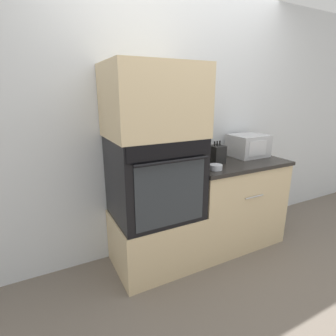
{
  "coord_description": "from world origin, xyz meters",
  "views": [
    {
      "loc": [
        -1.26,
        -1.66,
        1.56
      ],
      "look_at": [
        -0.29,
        0.21,
        0.95
      ],
      "focal_mm": 28.0,
      "sensor_mm": 36.0,
      "label": 1
    }
  ],
  "objects_px": {
    "microwave": "(248,145)",
    "bowl": "(216,167)",
    "wall_oven": "(155,177)",
    "knife_block": "(217,154)",
    "condiment_jar_near": "(206,155)",
    "condiment_jar_mid": "(211,154)"
  },
  "relations": [
    {
      "from": "bowl",
      "to": "wall_oven",
      "type": "bearing_deg",
      "value": 162.56
    },
    {
      "from": "wall_oven",
      "to": "microwave",
      "type": "height_order",
      "value": "wall_oven"
    },
    {
      "from": "microwave",
      "to": "bowl",
      "type": "bearing_deg",
      "value": -156.89
    },
    {
      "from": "bowl",
      "to": "condiment_jar_mid",
      "type": "relative_size",
      "value": 1.72
    },
    {
      "from": "wall_oven",
      "to": "bowl",
      "type": "distance_m",
      "value": 0.55
    },
    {
      "from": "knife_block",
      "to": "condiment_jar_mid",
      "type": "relative_size",
      "value": 3.08
    },
    {
      "from": "microwave",
      "to": "condiment_jar_near",
      "type": "height_order",
      "value": "microwave"
    },
    {
      "from": "wall_oven",
      "to": "microwave",
      "type": "relative_size",
      "value": 1.93
    },
    {
      "from": "wall_oven",
      "to": "condiment_jar_mid",
      "type": "bearing_deg",
      "value": 17.87
    },
    {
      "from": "bowl",
      "to": "condiment_jar_near",
      "type": "xyz_separation_m",
      "value": [
        0.19,
        0.4,
        0.01
      ]
    },
    {
      "from": "knife_block",
      "to": "bowl",
      "type": "xyz_separation_m",
      "value": [
        -0.16,
        -0.2,
        -0.06
      ]
    },
    {
      "from": "bowl",
      "to": "condiment_jar_mid",
      "type": "height_order",
      "value": "condiment_jar_mid"
    },
    {
      "from": "condiment_jar_mid",
      "to": "microwave",
      "type": "bearing_deg",
      "value": -21.88
    },
    {
      "from": "condiment_jar_near",
      "to": "wall_oven",
      "type": "bearing_deg",
      "value": -161.35
    },
    {
      "from": "knife_block",
      "to": "condiment_jar_near",
      "type": "distance_m",
      "value": 0.21
    },
    {
      "from": "microwave",
      "to": "bowl",
      "type": "relative_size",
      "value": 3.15
    },
    {
      "from": "condiment_jar_mid",
      "to": "knife_block",
      "type": "bearing_deg",
      "value": -115.1
    },
    {
      "from": "microwave",
      "to": "knife_block",
      "type": "distance_m",
      "value": 0.48
    },
    {
      "from": "condiment_jar_near",
      "to": "condiment_jar_mid",
      "type": "distance_m",
      "value": 0.08
    },
    {
      "from": "knife_block",
      "to": "condiment_jar_mid",
      "type": "xyz_separation_m",
      "value": [
        0.1,
        0.22,
        -0.05
      ]
    },
    {
      "from": "wall_oven",
      "to": "knife_block",
      "type": "bearing_deg",
      "value": 2.79
    },
    {
      "from": "wall_oven",
      "to": "bowl",
      "type": "xyz_separation_m",
      "value": [
        0.52,
        -0.16,
        0.06
      ]
    }
  ]
}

